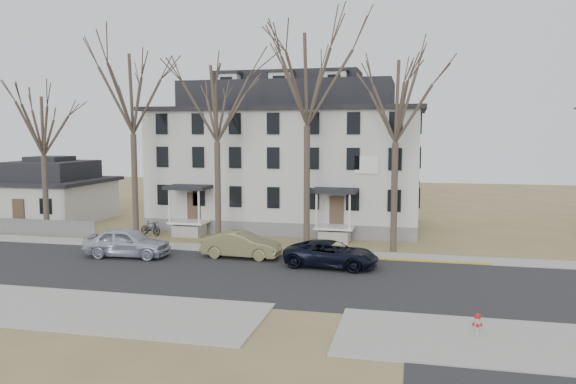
% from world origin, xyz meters
% --- Properties ---
extents(ground, '(120.00, 120.00, 0.00)m').
position_xyz_m(ground, '(0.00, 0.00, 0.00)').
color(ground, olive).
rests_on(ground, ground).
extents(main_road, '(120.00, 10.00, 0.04)m').
position_xyz_m(main_road, '(0.00, 2.00, 0.00)').
color(main_road, '#27272A').
rests_on(main_road, ground).
extents(far_sidewalk, '(120.00, 2.00, 0.08)m').
position_xyz_m(far_sidewalk, '(0.00, 8.00, 0.00)').
color(far_sidewalk, '#A09F97').
rests_on(far_sidewalk, ground).
extents(near_sidewalk_right, '(14.00, 5.00, 0.08)m').
position_xyz_m(near_sidewalk_right, '(12.00, -5.00, 0.00)').
color(near_sidewalk_right, '#A09F97').
rests_on(near_sidewalk_right, ground).
extents(near_sidewalk_left, '(20.00, 5.00, 0.08)m').
position_xyz_m(near_sidewalk_left, '(-8.00, -5.00, 0.00)').
color(near_sidewalk_left, '#A09F97').
rests_on(near_sidewalk_left, ground).
extents(yellow_curb, '(14.00, 0.25, 0.06)m').
position_xyz_m(yellow_curb, '(5.00, 7.10, 0.00)').
color(yellow_curb, gold).
rests_on(yellow_curb, ground).
extents(boarding_house, '(20.80, 12.36, 12.05)m').
position_xyz_m(boarding_house, '(-2.00, 17.95, 5.38)').
color(boarding_house, slate).
rests_on(boarding_house, ground).
extents(small_house, '(8.70, 8.70, 5.00)m').
position_xyz_m(small_house, '(-22.00, 16.00, 2.25)').
color(small_house, beige).
rests_on(small_house, ground).
extents(fence, '(14.00, 0.06, 1.20)m').
position_xyz_m(fence, '(-21.00, 9.50, 0.00)').
color(fence, gray).
rests_on(fence, ground).
extents(tree_far_left, '(8.40, 8.40, 13.72)m').
position_xyz_m(tree_far_left, '(-11.00, 9.80, 10.34)').
color(tree_far_left, '#473B31').
rests_on(tree_far_left, ground).
extents(tree_mid_left, '(7.80, 7.80, 12.74)m').
position_xyz_m(tree_mid_left, '(-5.00, 9.80, 9.60)').
color(tree_mid_left, '#473B31').
rests_on(tree_mid_left, ground).
extents(tree_center, '(9.00, 9.00, 14.70)m').
position_xyz_m(tree_center, '(1.00, 9.80, 11.08)').
color(tree_center, '#473B31').
rests_on(tree_center, ground).
extents(tree_mid_right, '(7.80, 7.80, 12.74)m').
position_xyz_m(tree_mid_right, '(6.50, 9.80, 9.60)').
color(tree_mid_right, '#473B31').
rests_on(tree_mid_right, ground).
extents(tree_bungalow, '(6.60, 6.60, 10.78)m').
position_xyz_m(tree_bungalow, '(-18.00, 9.80, 8.12)').
color(tree_bungalow, '#473B31').
rests_on(tree_bungalow, ground).
extents(car_silver, '(5.17, 2.32, 1.72)m').
position_xyz_m(car_silver, '(-8.81, 4.57, 0.86)').
color(car_silver, silver).
rests_on(car_silver, ground).
extents(car_tan, '(4.70, 1.79, 1.53)m').
position_xyz_m(car_tan, '(-2.16, 5.87, 0.76)').
color(car_tan, olive).
rests_on(car_tan, ground).
extents(car_navy, '(5.34, 2.84, 1.43)m').
position_xyz_m(car_navy, '(3.34, 4.74, 0.71)').
color(car_navy, black).
rests_on(car_navy, ground).
extents(bicycle_left, '(1.90, 1.15, 0.94)m').
position_xyz_m(bicycle_left, '(-10.64, 11.20, 0.47)').
color(bicycle_left, black).
rests_on(bicycle_left, ground).
extents(bicycle_right, '(1.68, 0.76, 0.98)m').
position_xyz_m(bicycle_right, '(-10.83, 11.68, 0.49)').
color(bicycle_right, black).
rests_on(bicycle_right, ground).
extents(fire_hydrant, '(0.35, 0.33, 0.84)m').
position_xyz_m(fire_hydrant, '(10.04, -4.36, 0.42)').
color(fire_hydrant, '#B7B7BA').
rests_on(fire_hydrant, ground).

